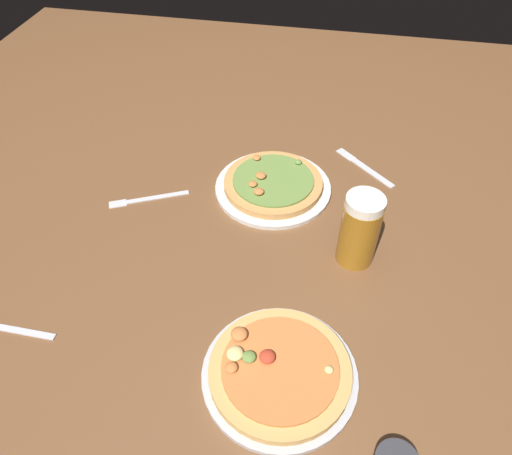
{
  "coord_description": "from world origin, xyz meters",
  "views": [
    {
      "loc": [
        0.15,
        -0.78,
        0.83
      ],
      "look_at": [
        0.0,
        0.0,
        0.02
      ],
      "focal_mm": 33.53,
      "sensor_mm": 36.0,
      "label": 1
    }
  ],
  "objects_px": {
    "pizza_plate_far": "(273,185)",
    "knife_right": "(364,167)",
    "fork_spare": "(4,328)",
    "fork_left": "(147,199)",
    "beer_mug_dark": "(359,229)",
    "pizza_plate_near": "(279,371)"
  },
  "relations": [
    {
      "from": "knife_right",
      "to": "fork_spare",
      "type": "height_order",
      "value": "same"
    },
    {
      "from": "pizza_plate_near",
      "to": "knife_right",
      "type": "distance_m",
      "value": 0.68
    },
    {
      "from": "fork_spare",
      "to": "pizza_plate_near",
      "type": "bearing_deg",
      "value": 0.44
    },
    {
      "from": "beer_mug_dark",
      "to": "fork_spare",
      "type": "xyz_separation_m",
      "value": [
        -0.68,
        -0.33,
        -0.09
      ]
    },
    {
      "from": "fork_spare",
      "to": "knife_right",
      "type": "bearing_deg",
      "value": 43.83
    },
    {
      "from": "pizza_plate_near",
      "to": "fork_spare",
      "type": "relative_size",
      "value": 1.39
    },
    {
      "from": "pizza_plate_near",
      "to": "fork_left",
      "type": "xyz_separation_m",
      "value": [
        -0.41,
        0.42,
        -0.01
      ]
    },
    {
      "from": "beer_mug_dark",
      "to": "knife_right",
      "type": "height_order",
      "value": "beer_mug_dark"
    },
    {
      "from": "pizza_plate_near",
      "to": "knife_right",
      "type": "xyz_separation_m",
      "value": [
        0.13,
        0.66,
        -0.01
      ]
    },
    {
      "from": "pizza_plate_far",
      "to": "beer_mug_dark",
      "type": "relative_size",
      "value": 1.7
    },
    {
      "from": "pizza_plate_far",
      "to": "knife_right",
      "type": "relative_size",
      "value": 1.82
    },
    {
      "from": "pizza_plate_far",
      "to": "beer_mug_dark",
      "type": "xyz_separation_m",
      "value": [
        0.22,
        -0.19,
        0.07
      ]
    },
    {
      "from": "fork_left",
      "to": "knife_right",
      "type": "relative_size",
      "value": 1.16
    },
    {
      "from": "pizza_plate_far",
      "to": "fork_spare",
      "type": "xyz_separation_m",
      "value": [
        -0.46,
        -0.53,
        -0.01
      ]
    },
    {
      "from": "fork_spare",
      "to": "pizza_plate_far",
      "type": "bearing_deg",
      "value": 48.83
    },
    {
      "from": "beer_mug_dark",
      "to": "fork_spare",
      "type": "relative_size",
      "value": 0.86
    },
    {
      "from": "pizza_plate_near",
      "to": "pizza_plate_far",
      "type": "distance_m",
      "value": 0.53
    },
    {
      "from": "pizza_plate_near",
      "to": "knife_right",
      "type": "bearing_deg",
      "value": 78.53
    },
    {
      "from": "pizza_plate_far",
      "to": "beer_mug_dark",
      "type": "bearing_deg",
      "value": -41.27
    },
    {
      "from": "pizza_plate_far",
      "to": "knife_right",
      "type": "bearing_deg",
      "value": 30.96
    },
    {
      "from": "fork_spare",
      "to": "fork_left",
      "type": "bearing_deg",
      "value": 70.88
    },
    {
      "from": "beer_mug_dark",
      "to": "knife_right",
      "type": "distance_m",
      "value": 0.35
    }
  ]
}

